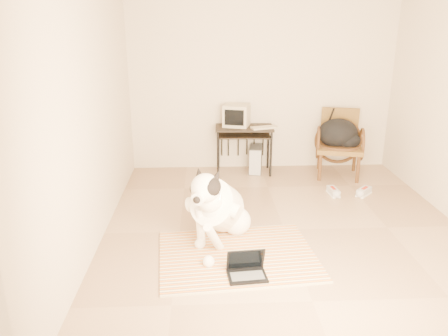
{
  "coord_description": "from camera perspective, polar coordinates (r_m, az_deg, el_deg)",
  "views": [
    {
      "loc": [
        -0.88,
        -4.37,
        2.23
      ],
      "look_at": [
        -0.69,
        -0.24,
        0.82
      ],
      "focal_mm": 35.0,
      "sensor_mm": 36.0,
      "label": 1
    }
  ],
  "objects": [
    {
      "name": "floor",
      "position": [
        4.98,
        7.9,
        -7.98
      ],
      "size": [
        4.5,
        4.5,
        0.0
      ],
      "primitive_type": "plane",
      "color": "#9C7C5F",
      "rests_on": "ground"
    },
    {
      "name": "wall_back",
      "position": [
        6.74,
        4.99,
        11.21
      ],
      "size": [
        4.5,
        0.0,
        4.5
      ],
      "primitive_type": "plane",
      "rotation": [
        1.57,
        0.0,
        0.0
      ],
      "color": "beige",
      "rests_on": "floor"
    },
    {
      "name": "wall_front",
      "position": [
        2.46,
        18.58,
        -3.17
      ],
      "size": [
        4.5,
        0.0,
        4.5
      ],
      "primitive_type": "plane",
      "rotation": [
        -1.57,
        0.0,
        0.0
      ],
      "color": "beige",
      "rests_on": "floor"
    },
    {
      "name": "wall_left",
      "position": [
        4.6,
        -16.82,
        6.96
      ],
      "size": [
        0.0,
        4.5,
        4.5
      ],
      "primitive_type": "plane",
      "rotation": [
        1.57,
        0.0,
        1.57
      ],
      "color": "beige",
      "rests_on": "floor"
    },
    {
      "name": "rug",
      "position": [
        4.42,
        1.78,
        -11.36
      ],
      "size": [
        1.63,
        1.31,
        0.02
      ],
      "color": "orange",
      "rests_on": "floor"
    },
    {
      "name": "dog",
      "position": [
        4.58,
        -0.85,
        -5.28
      ],
      "size": [
        0.7,
        1.24,
        0.92
      ],
      "color": "white",
      "rests_on": "rug"
    },
    {
      "name": "laptop",
      "position": [
        4.08,
        2.96,
        -13.06
      ],
      "size": [
        0.37,
        0.28,
        0.25
      ],
      "color": "black",
      "rests_on": "rug"
    },
    {
      "name": "computer_desk",
      "position": [
        6.57,
        2.66,
        4.52
      ],
      "size": [
        0.88,
        0.51,
        0.71
      ],
      "color": "black",
      "rests_on": "floor"
    },
    {
      "name": "crt_monitor",
      "position": [
        6.57,
        1.65,
        6.89
      ],
      "size": [
        0.44,
        0.43,
        0.32
      ],
      "color": "#B4A68D",
      "rests_on": "computer_desk"
    },
    {
      "name": "desk_keyboard",
      "position": [
        6.48,
        5.3,
        5.29
      ],
      "size": [
        0.42,
        0.25,
        0.03
      ],
      "primitive_type": "cube",
      "rotation": [
        0.0,
        0.0,
        0.29
      ],
      "color": "#B4A68D",
      "rests_on": "computer_desk"
    },
    {
      "name": "pc_tower",
      "position": [
        6.73,
        4.16,
        1.19
      ],
      "size": [
        0.25,
        0.45,
        0.4
      ],
      "color": "#4E4E51",
      "rests_on": "floor"
    },
    {
      "name": "rattan_chair",
      "position": [
        6.72,
        14.8,
        3.17
      ],
      "size": [
        0.77,
        0.75,
        0.98
      ],
      "color": "brown",
      "rests_on": "floor"
    },
    {
      "name": "backpack",
      "position": [
        6.59,
        14.87,
        4.26
      ],
      "size": [
        0.6,
        0.48,
        0.43
      ],
      "color": "black",
      "rests_on": "rattan_chair"
    },
    {
      "name": "sneaker_left",
      "position": [
        6.04,
        14.08,
        -3.03
      ],
      "size": [
        0.13,
        0.27,
        0.09
      ],
      "color": "white",
      "rests_on": "floor"
    },
    {
      "name": "sneaker_right",
      "position": [
        6.15,
        17.81,
        -2.99
      ],
      "size": [
        0.27,
        0.28,
        0.1
      ],
      "color": "white",
      "rests_on": "floor"
    }
  ]
}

